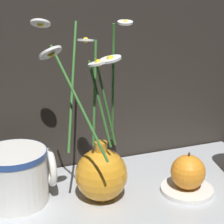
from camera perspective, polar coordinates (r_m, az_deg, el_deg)
The scene contains 6 objects.
ground_plane at distance 0.82m, azimuth 0.68°, elevation -13.25°, with size 6.00×6.00×0.00m, color black.
shelf at distance 0.82m, azimuth 0.68°, elevation -12.89°, with size 0.79×0.34×0.01m.
vase_with_flowers at distance 0.77m, azimuth -1.65°, elevation -8.80°, with size 0.19×0.17×0.37m.
ceramic_pitcher at distance 0.79m, azimuth -14.46°, elevation -9.13°, with size 0.16×0.13×0.12m.
saucer_plate at distance 0.84m, azimuth 11.32°, elevation -11.52°, with size 0.11×0.11×0.01m.
orange_fruit at distance 0.82m, azimuth 11.50°, elevation -8.95°, with size 0.07×0.07×0.08m.
Camera 1 is at (-0.26, -0.65, 0.42)m, focal length 60.00 mm.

